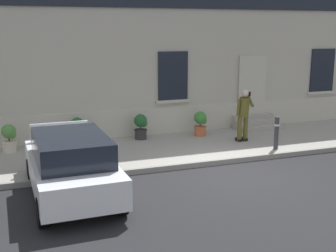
{
  "coord_description": "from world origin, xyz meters",
  "views": [
    {
      "loc": [
        -5.48,
        -9.97,
        3.81
      ],
      "look_at": [
        -1.25,
        1.6,
        1.1
      ],
      "focal_mm": 47.21,
      "sensor_mm": 36.0,
      "label": 1
    }
  ],
  "objects_px": {
    "planter_cream": "(9,137)",
    "planter_terracotta": "(200,123)",
    "planter_charcoal": "(141,126)",
    "hatchback_car_white": "(71,164)",
    "planter_olive": "(78,130)",
    "bollard_near_person": "(277,132)",
    "person_on_phone": "(244,112)"
  },
  "relations": [
    {
      "from": "planter_cream",
      "to": "planter_terracotta",
      "type": "bearing_deg",
      "value": -0.62
    },
    {
      "from": "planter_cream",
      "to": "planter_charcoal",
      "type": "bearing_deg",
      "value": 2.28
    },
    {
      "from": "hatchback_car_white",
      "to": "planter_olive",
      "type": "bearing_deg",
      "value": 79.4
    },
    {
      "from": "bollard_near_person",
      "to": "planter_terracotta",
      "type": "height_order",
      "value": "bollard_near_person"
    },
    {
      "from": "planter_cream",
      "to": "planter_charcoal",
      "type": "height_order",
      "value": "same"
    },
    {
      "from": "bollard_near_person",
      "to": "planter_olive",
      "type": "bearing_deg",
      "value": 153.48
    },
    {
      "from": "planter_olive",
      "to": "planter_terracotta",
      "type": "bearing_deg",
      "value": -5.19
    },
    {
      "from": "planter_charcoal",
      "to": "planter_olive",
      "type": "bearing_deg",
      "value": 176.03
    },
    {
      "from": "hatchback_car_white",
      "to": "person_on_phone",
      "type": "distance_m",
      "value": 6.58
    },
    {
      "from": "hatchback_car_white",
      "to": "person_on_phone",
      "type": "relative_size",
      "value": 2.34
    },
    {
      "from": "hatchback_car_white",
      "to": "planter_cream",
      "type": "bearing_deg",
      "value": 107.91
    },
    {
      "from": "bollard_near_person",
      "to": "planter_cream",
      "type": "xyz_separation_m",
      "value": [
        -7.78,
        2.52,
        -0.11
      ]
    },
    {
      "from": "planter_cream",
      "to": "bollard_near_person",
      "type": "bearing_deg",
      "value": -17.94
    },
    {
      "from": "hatchback_car_white",
      "to": "planter_charcoal",
      "type": "distance_m",
      "value": 5.09
    },
    {
      "from": "hatchback_car_white",
      "to": "planter_terracotta",
      "type": "relative_size",
      "value": 4.76
    },
    {
      "from": "bollard_near_person",
      "to": "planter_olive",
      "type": "height_order",
      "value": "bollard_near_person"
    },
    {
      "from": "planter_charcoal",
      "to": "planter_terracotta",
      "type": "distance_m",
      "value": 2.12
    },
    {
      "from": "hatchback_car_white",
      "to": "planter_terracotta",
      "type": "xyz_separation_m",
      "value": [
        5.01,
        3.94,
        -0.18
      ]
    },
    {
      "from": "planter_charcoal",
      "to": "planter_terracotta",
      "type": "xyz_separation_m",
      "value": [
        2.1,
        -0.24,
        0.0
      ]
    },
    {
      "from": "planter_cream",
      "to": "planter_terracotta",
      "type": "xyz_separation_m",
      "value": [
        6.31,
        -0.07,
        0.0
      ]
    },
    {
      "from": "planter_cream",
      "to": "planter_olive",
      "type": "distance_m",
      "value": 2.13
    },
    {
      "from": "hatchback_car_white",
      "to": "planter_cream",
      "type": "xyz_separation_m",
      "value": [
        -1.29,
        4.0,
        -0.18
      ]
    },
    {
      "from": "planter_olive",
      "to": "planter_terracotta",
      "type": "height_order",
      "value": "same"
    },
    {
      "from": "person_on_phone",
      "to": "planter_charcoal",
      "type": "distance_m",
      "value": 3.47
    },
    {
      "from": "hatchback_car_white",
      "to": "bollard_near_person",
      "type": "bearing_deg",
      "value": 12.92
    },
    {
      "from": "planter_olive",
      "to": "person_on_phone",
      "type": "bearing_deg",
      "value": -17.38
    },
    {
      "from": "planter_charcoal",
      "to": "person_on_phone",
      "type": "bearing_deg",
      "value": -25.59
    },
    {
      "from": "hatchback_car_white",
      "to": "bollard_near_person",
      "type": "height_order",
      "value": "hatchback_car_white"
    },
    {
      "from": "bollard_near_person",
      "to": "hatchback_car_white",
      "type": "bearing_deg",
      "value": -167.08
    },
    {
      "from": "bollard_near_person",
      "to": "person_on_phone",
      "type": "distance_m",
      "value": 1.37
    },
    {
      "from": "planter_olive",
      "to": "planter_charcoal",
      "type": "xyz_separation_m",
      "value": [
        2.1,
        -0.15,
        0.0
      ]
    },
    {
      "from": "planter_charcoal",
      "to": "hatchback_car_white",
      "type": "bearing_deg",
      "value": -124.9
    }
  ]
}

